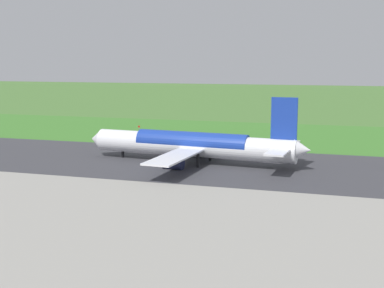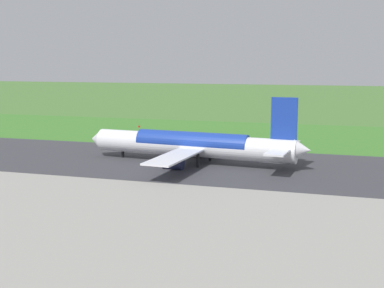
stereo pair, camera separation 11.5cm
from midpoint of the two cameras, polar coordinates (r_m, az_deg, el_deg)
The scene contains 6 objects.
ground_plane at distance 118.01m, azimuth -4.30°, elevation -1.95°, with size 800.00×800.00×0.00m, color #477233.
runway_asphalt at distance 118.00m, azimuth -4.30°, elevation -1.93°, with size 600.00×40.39×0.06m, color #38383D.
grass_verge_foreground at distance 155.80m, azimuth 0.92°, elevation 0.87°, with size 600.00×80.00×0.04m, color #3C782B.
airliner_main at distance 114.17m, azimuth 0.21°, elevation -0.08°, with size 54.15×44.36×15.88m.
no_stopping_sign at distance 163.48m, azimuth -6.06°, elevation 1.76°, with size 0.60×0.10×2.54m.
traffic_cone_orange at distance 162.04m, azimuth -7.73°, elevation 1.21°, with size 0.40×0.40×0.55m, color orange.
Camera 2 is at (-41.02, 108.17, 23.30)m, focal length 46.42 mm.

